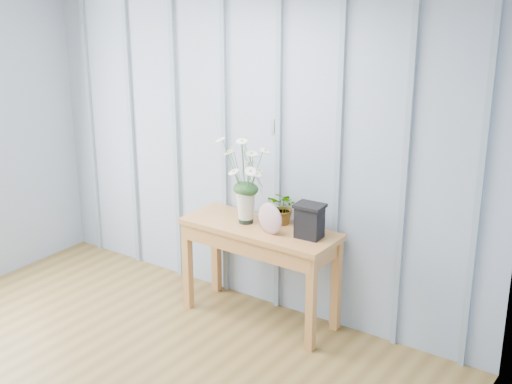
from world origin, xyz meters
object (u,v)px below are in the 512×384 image
Objects in this scene: daisy_vase at (246,167)px; carved_box at (309,221)px; felt_disc_vessel at (270,219)px; sideboard at (260,241)px.

daisy_vase reaches higher than carved_box.
carved_box is at bearing 31.06° from felt_disc_vessel.
carved_box is (0.27, 0.10, 0.01)m from felt_disc_vessel.
sideboard is 4.85× the size of carved_box.
daisy_vase is 0.42m from felt_disc_vessel.
carved_box reaches higher than sideboard.
felt_disc_vessel is 0.92× the size of carved_box.
daisy_vase is 2.75× the size of carved_box.
sideboard is at bearing 163.44° from felt_disc_vessel.
daisy_vase is 0.61m from carved_box.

